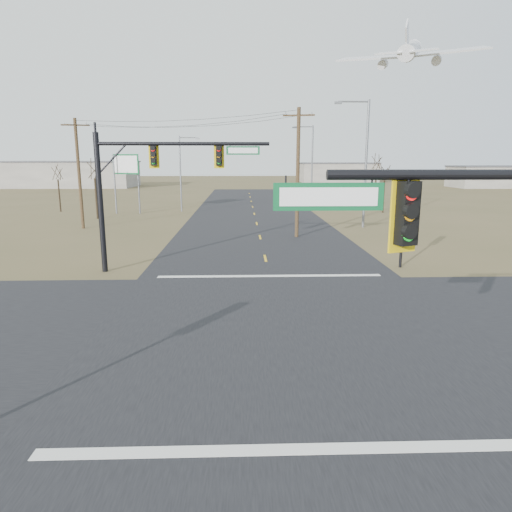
{
  "coord_description": "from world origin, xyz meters",
  "views": [
    {
      "loc": [
        -1.51,
        -16.25,
        6.18
      ],
      "look_at": [
        -0.95,
        1.0,
        2.51
      ],
      "focal_mm": 32.0,
      "sensor_mm": 36.0,
      "label": 1
    }
  ],
  "objects_px": {
    "highway_sign": "(126,172)",
    "bare_tree_d": "(377,161)",
    "mast_arm_far": "(152,173)",
    "bare_tree_b": "(57,172)",
    "utility_pole_near": "(298,172)",
    "utility_pole_far": "(79,172)",
    "streetlight_a": "(364,157)",
    "streetlight_c": "(182,170)",
    "streetlight_b": "(311,160)",
    "bare_tree_c": "(385,172)",
    "bare_tree_a": "(94,168)",
    "pedestal_signal_ne": "(404,218)"
  },
  "relations": [
    {
      "from": "highway_sign",
      "to": "bare_tree_d",
      "type": "bearing_deg",
      "value": 40.15
    },
    {
      "from": "mast_arm_far",
      "to": "bare_tree_b",
      "type": "relative_size",
      "value": 1.6
    },
    {
      "from": "bare_tree_b",
      "to": "utility_pole_near",
      "type": "bearing_deg",
      "value": -36.28
    },
    {
      "from": "utility_pole_far",
      "to": "highway_sign",
      "type": "bearing_deg",
      "value": 83.75
    },
    {
      "from": "streetlight_a",
      "to": "streetlight_c",
      "type": "bearing_deg",
      "value": 146.0
    },
    {
      "from": "utility_pole_near",
      "to": "highway_sign",
      "type": "distance_m",
      "value": 24.5
    },
    {
      "from": "streetlight_b",
      "to": "streetlight_c",
      "type": "height_order",
      "value": "streetlight_b"
    },
    {
      "from": "streetlight_a",
      "to": "streetlight_b",
      "type": "bearing_deg",
      "value": 96.23
    },
    {
      "from": "streetlight_a",
      "to": "bare_tree_b",
      "type": "height_order",
      "value": "streetlight_a"
    },
    {
      "from": "bare_tree_b",
      "to": "bare_tree_d",
      "type": "distance_m",
      "value": 40.67
    },
    {
      "from": "streetlight_a",
      "to": "bare_tree_c",
      "type": "relative_size",
      "value": 1.88
    },
    {
      "from": "bare_tree_d",
      "to": "streetlight_c",
      "type": "bearing_deg",
      "value": -164.91
    },
    {
      "from": "streetlight_b",
      "to": "bare_tree_c",
      "type": "height_order",
      "value": "streetlight_b"
    },
    {
      "from": "streetlight_c",
      "to": "bare_tree_a",
      "type": "relative_size",
      "value": 1.34
    },
    {
      "from": "highway_sign",
      "to": "streetlight_c",
      "type": "xyz_separation_m",
      "value": [
        6.14,
        1.93,
        0.26
      ]
    },
    {
      "from": "streetlight_a",
      "to": "streetlight_c",
      "type": "xyz_separation_m",
      "value": [
        -18.05,
        13.7,
        -1.39
      ]
    },
    {
      "from": "streetlight_b",
      "to": "bare_tree_b",
      "type": "height_order",
      "value": "streetlight_b"
    },
    {
      "from": "pedestal_signal_ne",
      "to": "bare_tree_a",
      "type": "height_order",
      "value": "bare_tree_a"
    },
    {
      "from": "streetlight_a",
      "to": "streetlight_c",
      "type": "height_order",
      "value": "streetlight_a"
    },
    {
      "from": "utility_pole_near",
      "to": "bare_tree_d",
      "type": "xyz_separation_m",
      "value": [
        13.86,
        25.77,
        0.69
      ]
    },
    {
      "from": "utility_pole_near",
      "to": "bare_tree_c",
      "type": "bearing_deg",
      "value": 54.02
    },
    {
      "from": "bare_tree_a",
      "to": "bare_tree_c",
      "type": "distance_m",
      "value": 32.3
    },
    {
      "from": "streetlight_b",
      "to": "mast_arm_far",
      "type": "bearing_deg",
      "value": -125.28
    },
    {
      "from": "mast_arm_far",
      "to": "bare_tree_c",
      "type": "bearing_deg",
      "value": 47.51
    },
    {
      "from": "mast_arm_far",
      "to": "highway_sign",
      "type": "distance_m",
      "value": 29.43
    },
    {
      "from": "mast_arm_far",
      "to": "bare_tree_d",
      "type": "distance_m",
      "value": 43.64
    },
    {
      "from": "bare_tree_d",
      "to": "bare_tree_c",
      "type": "bearing_deg",
      "value": -100.28
    },
    {
      "from": "pedestal_signal_ne",
      "to": "bare_tree_a",
      "type": "distance_m",
      "value": 33.81
    },
    {
      "from": "pedestal_signal_ne",
      "to": "bare_tree_c",
      "type": "relative_size",
      "value": 0.66
    },
    {
      "from": "mast_arm_far",
      "to": "streetlight_c",
      "type": "xyz_separation_m",
      "value": [
        -2.18,
        30.15,
        -0.48
      ]
    },
    {
      "from": "highway_sign",
      "to": "bare_tree_b",
      "type": "relative_size",
      "value": 1.15
    },
    {
      "from": "bare_tree_a",
      "to": "bare_tree_c",
      "type": "xyz_separation_m",
      "value": [
        31.97,
        4.58,
        -0.52
      ]
    },
    {
      "from": "streetlight_c",
      "to": "mast_arm_far",
      "type": "bearing_deg",
      "value": -82.24
    },
    {
      "from": "utility_pole_near",
      "to": "streetlight_b",
      "type": "xyz_separation_m",
      "value": [
        5.32,
        28.8,
        0.84
      ]
    },
    {
      "from": "pedestal_signal_ne",
      "to": "bare_tree_d",
      "type": "relative_size",
      "value": 0.54
    },
    {
      "from": "bare_tree_c",
      "to": "bare_tree_d",
      "type": "xyz_separation_m",
      "value": [
        1.62,
        8.91,
        1.19
      ]
    },
    {
      "from": "mast_arm_far",
      "to": "streetlight_c",
      "type": "distance_m",
      "value": 30.23
    },
    {
      "from": "pedestal_signal_ne",
      "to": "utility_pole_near",
      "type": "height_order",
      "value": "utility_pole_near"
    },
    {
      "from": "utility_pole_far",
      "to": "streetlight_a",
      "type": "relative_size",
      "value": 0.86
    },
    {
      "from": "bare_tree_c",
      "to": "streetlight_a",
      "type": "bearing_deg",
      "value": -116.01
    },
    {
      "from": "utility_pole_near",
      "to": "bare_tree_c",
      "type": "xyz_separation_m",
      "value": [
        12.24,
        16.86,
        -0.5
      ]
    },
    {
      "from": "highway_sign",
      "to": "mast_arm_far",
      "type": "bearing_deg",
      "value": -48.97
    },
    {
      "from": "bare_tree_b",
      "to": "bare_tree_d",
      "type": "height_order",
      "value": "bare_tree_d"
    },
    {
      "from": "bare_tree_a",
      "to": "streetlight_a",
      "type": "bearing_deg",
      "value": -15.0
    },
    {
      "from": "utility_pole_far",
      "to": "bare_tree_c",
      "type": "bearing_deg",
      "value": 20.33
    },
    {
      "from": "bare_tree_c",
      "to": "utility_pole_far",
      "type": "bearing_deg",
      "value": -159.67
    },
    {
      "from": "pedestal_signal_ne",
      "to": "bare_tree_d",
      "type": "bearing_deg",
      "value": 87.04
    },
    {
      "from": "bare_tree_b",
      "to": "bare_tree_c",
      "type": "distance_m",
      "value": 38.59
    },
    {
      "from": "utility_pole_far",
      "to": "bare_tree_a",
      "type": "xyz_separation_m",
      "value": [
        -0.82,
        6.96,
        0.21
      ]
    },
    {
      "from": "pedestal_signal_ne",
      "to": "highway_sign",
      "type": "height_order",
      "value": "highway_sign"
    }
  ]
}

